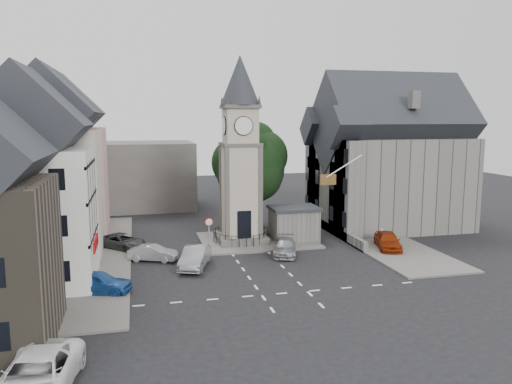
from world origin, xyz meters
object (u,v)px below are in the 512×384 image
object	(u,v)px
clock_tower	(240,151)
pedestrian	(381,237)
stone_shelter	(294,223)
car_east_red	(388,240)
car_west_blue	(97,282)

from	to	relation	value
clock_tower	pedestrian	bearing A→B (deg)	-19.62
stone_shelter	car_east_red	distance (m)	8.31
car_west_blue	stone_shelter	bearing A→B (deg)	-41.11
clock_tower	stone_shelter	bearing A→B (deg)	-5.84
pedestrian	car_east_red	bearing A→B (deg)	55.35
clock_tower	pedestrian	world-z (taller)	clock_tower
clock_tower	car_east_red	bearing A→B (deg)	-24.96
car_west_blue	pedestrian	xyz separation A→B (m)	(23.00, 6.68, 0.03)
car_east_red	clock_tower	bearing A→B (deg)	171.96
clock_tower	pedestrian	distance (m)	14.25
car_east_red	stone_shelter	bearing A→B (deg)	160.96
clock_tower	stone_shelter	size ratio (longest dim) A/B	3.78
stone_shelter	pedestrian	distance (m)	7.65
car_west_blue	car_east_red	size ratio (longest dim) A/B	0.97
stone_shelter	car_west_blue	xyz separation A→B (m)	(-16.30, -10.29, -0.81)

